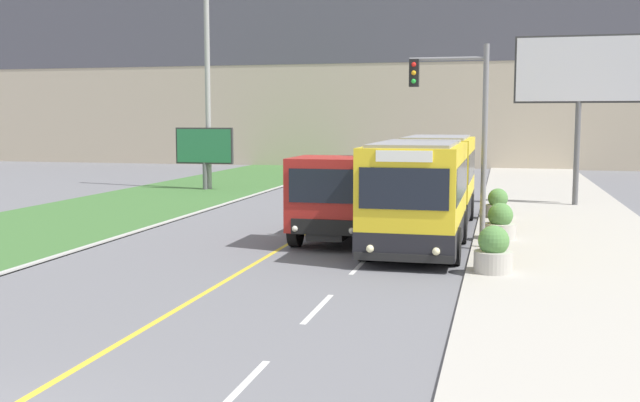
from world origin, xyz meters
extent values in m
cube|color=silver|center=(2.75, 3.20, 0.00)|extent=(0.12, 2.40, 0.01)
cube|color=silver|center=(2.75, 7.80, 0.00)|extent=(0.12, 2.40, 0.01)
cube|color=silver|center=(2.75, 12.40, 0.00)|extent=(0.12, 2.40, 0.01)
cube|color=silver|center=(2.75, 17.00, 0.00)|extent=(0.12, 2.40, 0.01)
cube|color=silver|center=(2.75, 21.60, 0.00)|extent=(0.12, 2.40, 0.01)
cube|color=silver|center=(2.75, 26.20, 0.00)|extent=(0.12, 2.40, 0.01)
cube|color=#BCAD93|center=(0.00, 55.28, 11.52)|extent=(80.00, 8.00, 23.05)
cube|color=#4C4C56|center=(0.00, 51.26, 12.10)|extent=(80.00, 0.04, 8.07)
cube|color=yellow|center=(3.96, 14.67, 1.68)|extent=(2.54, 5.82, 2.82)
cube|color=black|center=(3.96, 14.67, 0.62)|extent=(2.56, 5.84, 0.70)
cube|color=black|center=(3.96, 14.67, 2.11)|extent=(2.56, 5.35, 0.99)
cube|color=gray|center=(3.96, 14.67, 3.13)|extent=(2.16, 5.23, 0.08)
cube|color=yellow|center=(3.96, 21.38, 1.68)|extent=(2.54, 5.82, 2.82)
cube|color=black|center=(3.96, 21.38, 0.62)|extent=(2.56, 5.84, 0.70)
cube|color=black|center=(3.96, 21.38, 2.11)|extent=(2.56, 5.35, 0.99)
cube|color=gray|center=(3.96, 21.38, 3.13)|extent=(2.16, 5.23, 0.08)
cube|color=#474747|center=(3.96, 18.02, 1.68)|extent=(2.34, 0.90, 2.59)
cube|color=black|center=(3.96, 11.74, 2.11)|extent=(2.24, 0.04, 1.03)
cube|color=black|center=(3.96, 11.73, 0.38)|extent=(2.49, 0.06, 0.20)
sphere|color=#F4EAB2|center=(3.13, 11.72, 0.57)|extent=(0.20, 0.20, 0.20)
sphere|color=#F4EAB2|center=(4.79, 11.72, 0.57)|extent=(0.20, 0.20, 0.20)
cube|color=white|center=(3.96, 11.74, 2.91)|extent=(1.40, 0.04, 0.28)
cylinder|color=black|center=(2.75, 13.04, 0.50)|extent=(0.28, 1.00, 1.00)
cylinder|color=black|center=(5.17, 13.04, 0.50)|extent=(0.28, 1.00, 1.00)
cylinder|color=black|center=(2.75, 16.53, 0.50)|extent=(0.28, 1.00, 1.00)
cylinder|color=black|center=(5.17, 16.53, 0.50)|extent=(0.28, 1.00, 1.00)
cylinder|color=black|center=(2.75, 21.96, 0.50)|extent=(0.28, 1.00, 1.00)
cylinder|color=black|center=(5.17, 21.96, 0.50)|extent=(0.28, 1.00, 1.00)
cube|color=black|center=(1.43, 17.09, 0.45)|extent=(1.06, 6.54, 0.20)
cube|color=#AD231E|center=(1.43, 15.02, 1.62)|extent=(2.36, 2.41, 2.14)
cube|color=black|center=(1.43, 13.79, 1.94)|extent=(2.01, 0.04, 0.96)
cube|color=black|center=(1.43, 13.78, 0.77)|extent=(1.89, 0.06, 0.44)
sphere|color=silver|center=(0.60, 13.77, 0.70)|extent=(0.18, 0.18, 0.18)
sphere|color=silver|center=(2.26, 13.77, 0.70)|extent=(0.18, 0.18, 0.18)
cube|color=#994C19|center=(1.43, 18.42, 0.61)|extent=(2.25, 3.88, 0.12)
cube|color=#994C19|center=(0.37, 18.42, 1.18)|extent=(0.12, 3.88, 1.27)
cube|color=#994C19|center=(2.49, 18.42, 1.18)|extent=(0.12, 3.88, 1.27)
cube|color=#994C19|center=(1.43, 16.53, 1.18)|extent=(2.25, 0.12, 1.27)
cube|color=#994C19|center=(1.43, 20.30, 1.18)|extent=(2.25, 0.12, 1.27)
cube|color=#994C19|center=(1.43, 16.53, 1.94)|extent=(2.25, 0.12, 0.24)
cylinder|color=black|center=(0.34, 14.78, 0.52)|extent=(0.30, 1.04, 1.04)
cylinder|color=black|center=(2.52, 14.78, 0.52)|extent=(0.30, 1.04, 1.04)
cylinder|color=black|center=(0.34, 18.61, 0.52)|extent=(0.30, 1.04, 1.04)
cylinder|color=black|center=(2.52, 18.61, 0.52)|extent=(0.30, 1.04, 1.04)
cube|color=silver|center=(3.67, 32.48, 0.49)|extent=(1.80, 4.30, 0.61)
cube|color=black|center=(3.67, 32.59, 1.12)|extent=(1.53, 2.36, 0.65)
cylinder|color=black|center=(2.86, 31.19, 0.31)|extent=(0.18, 0.62, 0.62)
cylinder|color=black|center=(4.48, 31.19, 0.31)|extent=(0.18, 0.62, 0.62)
cylinder|color=black|center=(2.86, 33.77, 0.31)|extent=(0.18, 0.62, 0.62)
cylinder|color=black|center=(4.48, 33.77, 0.31)|extent=(0.18, 0.62, 0.62)
cylinder|color=#9E9E99|center=(-9.02, 31.04, 6.13)|extent=(0.28, 0.28, 12.26)
cylinder|color=slate|center=(5.80, 15.61, 2.98)|extent=(0.16, 0.16, 5.95)
cylinder|color=slate|center=(4.70, 15.61, 5.55)|extent=(2.20, 0.10, 0.10)
cube|color=black|center=(3.74, 15.61, 5.15)|extent=(0.28, 0.24, 0.80)
sphere|color=red|center=(3.74, 15.48, 5.39)|extent=(0.14, 0.14, 0.14)
sphere|color=orange|center=(3.74, 15.48, 5.15)|extent=(0.14, 0.14, 0.14)
sphere|color=green|center=(3.74, 15.48, 4.91)|extent=(0.14, 0.14, 0.14)
cylinder|color=#59595B|center=(9.44, 27.49, 2.28)|extent=(0.24, 0.24, 4.56)
cube|color=#333333|center=(9.44, 27.49, 5.92)|extent=(5.43, 0.20, 2.87)
cube|color=silver|center=(9.44, 27.38, 5.92)|extent=(5.27, 0.02, 2.71)
cylinder|color=#59595B|center=(-9.13, 30.71, 0.74)|extent=(0.24, 0.24, 1.48)
cube|color=#333333|center=(-9.13, 30.71, 2.36)|extent=(3.20, 0.20, 1.93)
cube|color=#287547|center=(-9.13, 30.60, 2.36)|extent=(3.04, 0.02, 1.77)
cylinder|color=#B7B2A8|center=(6.16, 11.94, 0.34)|extent=(0.94, 0.94, 0.52)
sphere|color=#518442|center=(6.16, 11.94, 0.86)|extent=(0.76, 0.76, 0.76)
cylinder|color=#B7B2A8|center=(6.30, 17.21, 0.32)|extent=(0.97, 0.97, 0.48)
sphere|color=#518442|center=(6.30, 17.21, 0.83)|extent=(0.78, 0.78, 0.78)
cylinder|color=#B7B2A8|center=(6.19, 22.48, 0.31)|extent=(0.94, 0.94, 0.47)
sphere|color=#518442|center=(6.19, 22.48, 0.80)|extent=(0.75, 0.75, 0.75)
camera|label=1|loc=(6.30, -6.59, 3.85)|focal=42.00mm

